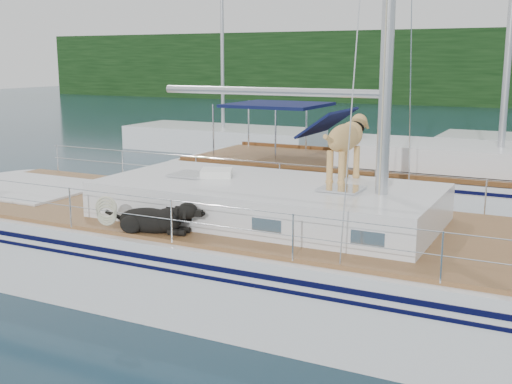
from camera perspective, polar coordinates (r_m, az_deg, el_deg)
The scene contains 5 objects.
ground at distance 10.75m, azimuth -2.89°, elevation -8.33°, with size 120.00×120.00×0.00m, color black.
shore_bank at distance 55.27m, azimuth 21.80°, elevation 7.73°, with size 92.00×1.00×1.20m, color #595147.
main_sailboat at distance 10.49m, azimuth -2.43°, elevation -4.92°, with size 12.00×3.83×14.01m.
neighbor_sailboat at distance 16.20m, azimuth 12.61°, elevation 0.57°, with size 11.00×3.50×13.30m.
bg_boat_west at distance 26.42m, azimuth -2.93°, elevation 4.69°, with size 8.00×3.00×11.65m.
Camera 1 is at (5.04, -8.75, 3.69)m, focal length 45.00 mm.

